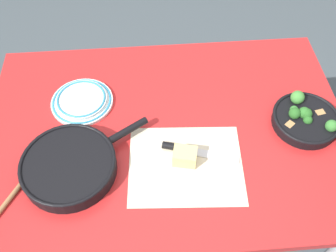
{
  "coord_description": "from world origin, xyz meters",
  "views": [
    {
      "loc": [
        0.06,
        0.76,
        1.76
      ],
      "look_at": [
        0.0,
        0.0,
        0.75
      ],
      "focal_mm": 40.0,
      "sensor_mm": 36.0,
      "label": 1
    }
  ],
  "objects": [
    {
      "name": "skillet_broccoli",
      "position": [
        -0.48,
        0.01,
        0.75
      ],
      "size": [
        0.33,
        0.29,
        0.08
      ],
      "rotation": [
        0.0,
        0.0,
        2.46
      ],
      "color": "black",
      "rests_on": "dining_table_red"
    },
    {
      "name": "dining_table_red",
      "position": [
        0.0,
        0.0,
        0.65
      ],
      "size": [
        1.24,
        0.87,
        0.73
      ],
      "color": "red",
      "rests_on": "ground_plane"
    },
    {
      "name": "cheese_block",
      "position": [
        -0.04,
        0.13,
        0.75
      ],
      "size": [
        0.08,
        0.07,
        0.05
      ],
      "color": "#EFD67A",
      "rests_on": "dining_table_red"
    },
    {
      "name": "parchment_sheet",
      "position": [
        -0.05,
        0.14,
        0.73
      ],
      "size": [
        0.38,
        0.32,
        0.0
      ],
      "color": "beige",
      "rests_on": "dining_table_red"
    },
    {
      "name": "dinner_plate_stack",
      "position": [
        0.3,
        -0.14,
        0.74
      ],
      "size": [
        0.22,
        0.22,
        0.03
      ],
      "color": "white",
      "rests_on": "dining_table_red"
    },
    {
      "name": "skillet_eggs",
      "position": [
        0.32,
        0.14,
        0.75
      ],
      "size": [
        0.4,
        0.32,
        0.05
      ],
      "rotation": [
        0.0,
        0.0,
        3.7
      ],
      "color": "black",
      "rests_on": "dining_table_red"
    },
    {
      "name": "wooden_spoon",
      "position": [
        0.48,
        0.2,
        0.73
      ],
      "size": [
        0.21,
        0.34,
        0.02
      ],
      "rotation": [
        0.0,
        0.0,
        4.2
      ],
      "color": "#996B42",
      "rests_on": "dining_table_red"
    },
    {
      "name": "grater_knife",
      "position": [
        -0.06,
        0.1,
        0.73
      ],
      "size": [
        0.25,
        0.1,
        0.02
      ],
      "rotation": [
        0.0,
        0.0,
        2.85
      ],
      "color": "silver",
      "rests_on": "dining_table_red"
    },
    {
      "name": "ground_plane",
      "position": [
        0.0,
        0.0,
        0.0
      ],
      "size": [
        14.0,
        14.0,
        0.0
      ],
      "primitive_type": "plane",
      "color": "#424C51"
    }
  ]
}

